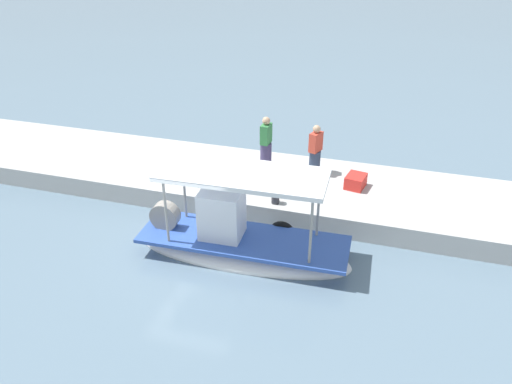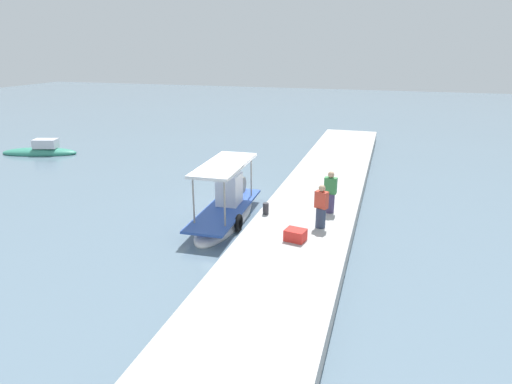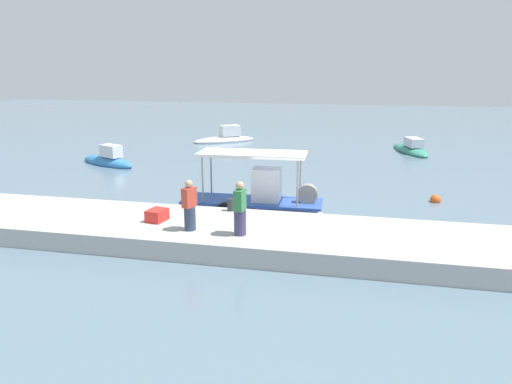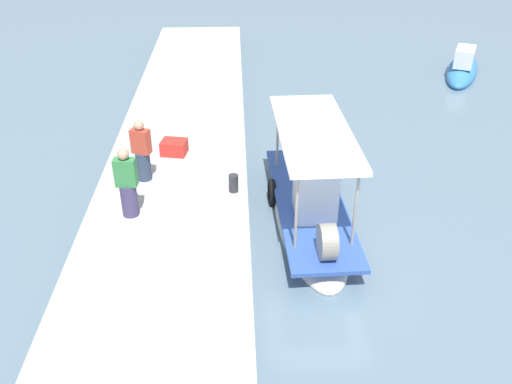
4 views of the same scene
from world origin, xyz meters
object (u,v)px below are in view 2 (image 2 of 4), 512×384
at_px(fisherman_near_bollard, 321,208).
at_px(fisherman_by_crate, 330,194).
at_px(main_fishing_boat, 226,210).
at_px(mooring_bollard, 266,209).
at_px(marker_buoy, 217,168).
at_px(moored_boat_near, 40,152).
at_px(cargo_crate, 295,235).

height_order(fisherman_near_bollard, fisherman_by_crate, fisherman_by_crate).
bearing_deg(main_fishing_boat, fisherman_by_crate, -83.68).
bearing_deg(mooring_bollard, main_fishing_boat, 75.40).
relative_size(marker_buoy, moored_boat_near, 0.09).
xyz_separation_m(fisherman_near_bollard, marker_buoy, (8.67, 7.63, -1.32)).
xyz_separation_m(cargo_crate, moored_boat_near, (10.25, 20.14, -0.67)).
height_order(cargo_crate, moored_boat_near, cargo_crate).
height_order(mooring_bollard, cargo_crate, mooring_bollard).
height_order(fisherman_by_crate, mooring_bollard, fisherman_by_crate).
distance_m(fisherman_by_crate, marker_buoy, 10.50).
bearing_deg(moored_boat_near, cargo_crate, -116.97).
bearing_deg(moored_boat_near, fisherman_near_bollard, -112.97).
xyz_separation_m(mooring_bollard, marker_buoy, (7.95, 5.30, -0.79)).
relative_size(mooring_bollard, cargo_crate, 0.66).
relative_size(fisherman_near_bollard, mooring_bollard, 3.61).
distance_m(main_fishing_boat, mooring_bollard, 2.01).
xyz_separation_m(mooring_bollard, cargo_crate, (-2.16, -1.69, -0.03)).
bearing_deg(fisherman_by_crate, cargo_crate, 166.60).
bearing_deg(cargo_crate, fisherman_near_bollard, -24.34).
distance_m(fisherman_near_bollard, fisherman_by_crate, 1.70).
distance_m(cargo_crate, marker_buoy, 12.31).
relative_size(fisherman_by_crate, cargo_crate, 2.49).
distance_m(fisherman_near_bollard, moored_boat_near, 22.62).
bearing_deg(mooring_bollard, marker_buoy, 33.67).
relative_size(fisherman_near_bollard, marker_buoy, 3.52).
height_order(mooring_bollard, moored_boat_near, mooring_bollard).
bearing_deg(cargo_crate, main_fishing_boat, 53.52).
distance_m(main_fishing_boat, marker_buoy, 8.20).
height_order(main_fishing_boat, fisherman_near_bollard, main_fishing_boat).
bearing_deg(marker_buoy, main_fishing_boat, -155.51).
xyz_separation_m(fisherman_near_bollard, mooring_bollard, (0.72, 2.34, -0.53)).
bearing_deg(marker_buoy, cargo_crate, -145.36).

